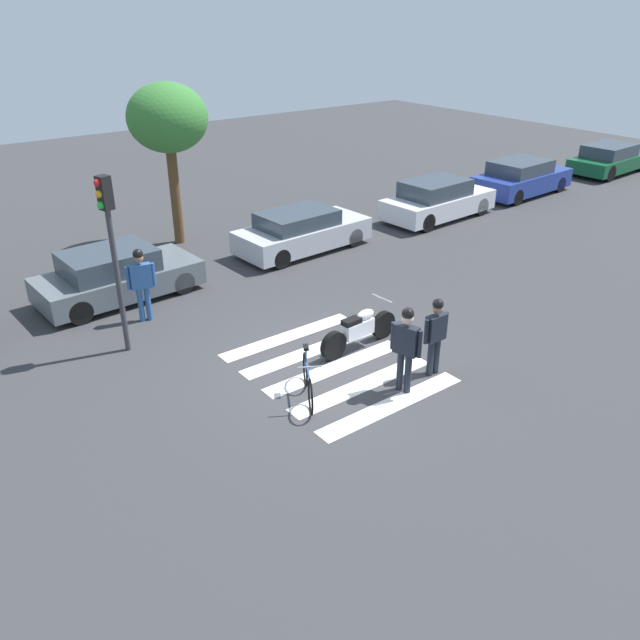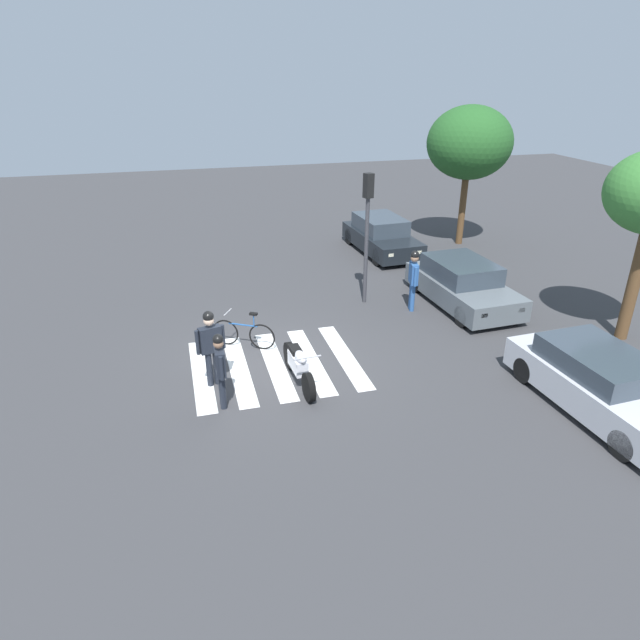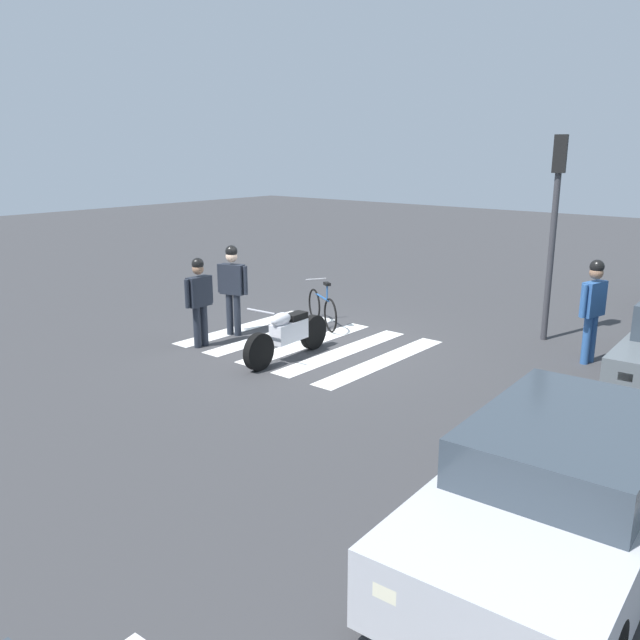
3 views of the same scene
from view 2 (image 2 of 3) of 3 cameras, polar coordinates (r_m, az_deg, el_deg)
ground_plane at (r=13.79m, az=-4.65°, el=-4.64°), size 60.00×60.00×0.00m
police_motorcycle at (r=12.79m, az=-2.24°, el=-4.70°), size 2.23×0.62×1.05m
leaning_bicycle at (r=14.56m, az=-7.88°, el=-1.39°), size 0.92×1.52×1.02m
officer_on_foot at (r=11.86m, az=-10.28°, el=-4.68°), size 0.66×0.23×1.74m
officer_by_motorcycle at (r=12.67m, az=-11.25°, el=-2.31°), size 0.33×0.67×1.86m
pedestrian_bystander at (r=16.65m, az=9.64°, el=4.53°), size 0.68×0.31×1.87m
crosswalk_stripes at (r=13.79m, az=-4.65°, el=-4.63°), size 3.52×4.05×0.01m
car_black_suv at (r=22.16m, az=6.35°, el=8.65°), size 4.30×1.97×1.40m
car_grey_coupe at (r=17.57m, az=14.50°, el=3.60°), size 4.26×2.08×1.37m
car_silver_sedan at (r=13.21m, az=27.05°, el=-5.81°), size 4.42×1.99×1.31m
traffic_light_pole at (r=16.60m, az=4.88°, el=10.50°), size 0.35×0.30×3.98m
street_tree_near at (r=23.28m, az=15.20°, el=17.24°), size 3.30×3.30×5.46m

